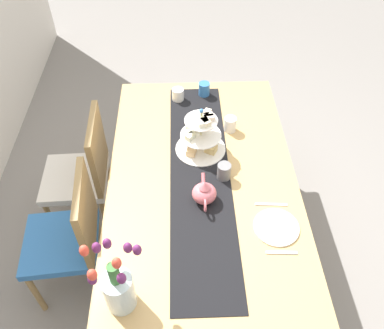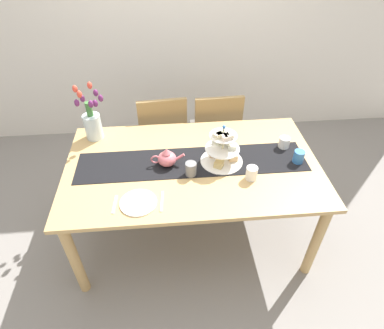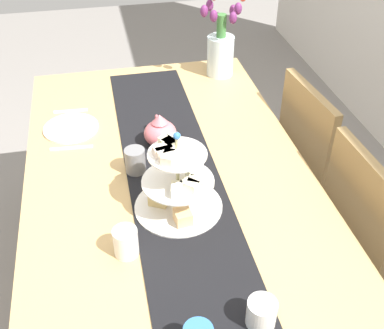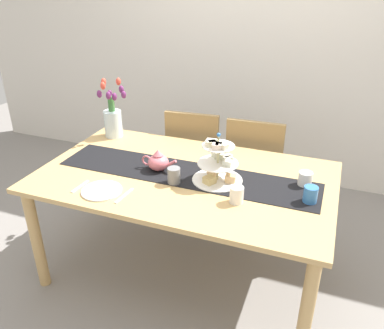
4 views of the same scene
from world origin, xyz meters
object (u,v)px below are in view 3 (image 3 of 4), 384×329
Objects in this scene: dining_table at (169,189)px; mug_white_text at (126,242)px; tiered_cake_stand at (178,183)px; dinner_plate_left at (71,128)px; fork_left at (71,111)px; mug_grey at (135,161)px; tulip_vase at (221,47)px; cream_jug at (261,313)px; chair_right at (375,240)px; knife_left at (72,148)px; teapot at (160,132)px; chair_left at (322,164)px.

dining_table is 18.86× the size of mug_white_text.
tiered_cake_stand is 1.32× the size of dinner_plate_left.
dinner_plate_left reaches higher than fork_left.
mug_grey is (-0.02, -0.12, 0.14)m from dining_table.
tulip_vase is (-0.73, 0.39, 0.23)m from dining_table.
mug_grey is at bearing 25.56° from fork_left.
cream_jug is at bearing 14.75° from tiered_cake_stand.
tiered_cake_stand is at bearing 130.72° from mug_white_text.
tiered_cake_stand is at bearing -95.65° from chair_right.
knife_left is at bearing -130.60° from mug_grey.
chair_right is 9.58× the size of mug_white_text.
fork_left is (-0.14, 0.00, -0.00)m from dinner_plate_left.
chair_right is 0.80m from cream_jug.
tulip_vase is 0.79m from fork_left.
teapot is at bearing 143.06° from mug_grey.
tiered_cake_stand reaches higher than chair_left.
chair_right is 0.84m from tiered_cake_stand.
cream_jug is at bearing 10.44° from dining_table.
chair_right is at bearing 65.36° from knife_left.
fork_left is 1.58× the size of mug_white_text.
tiered_cake_stand reaches higher than mug_grey.
cream_jug is 1.17m from dinner_plate_left.
tiered_cake_stand is at bearing 39.17° from knife_left.
chair_right is 1.00m from mug_white_text.
cream_jug is at bearing 8.35° from teapot.
dining_table is 10.54× the size of knife_left.
tiered_cake_stand reaches higher than dining_table.
teapot reaches higher than dinner_plate_left.
chair_right is at bearing 84.35° from tiered_cake_stand.
chair_left is 0.94m from mug_grey.
dining_table is 7.79× the size of dinner_plate_left.
chair_left is at bearing 74.68° from fork_left.
tiered_cake_stand is 0.81m from fork_left.
cream_jug reaches higher than fork_left.
dinner_plate_left is at bearing -155.71° from cream_jug.
chair_left reaches higher than fork_left.
knife_left is (-0.01, -1.11, 0.25)m from chair_left.
chair_left is 2.99× the size of tiered_cake_stand.
fork_left is at bearing -73.80° from tulip_vase.
knife_left is 0.62m from mug_white_text.
mug_grey is (-0.31, -0.87, 0.29)m from chair_right.
chair_right is at bearing -0.03° from chair_left.
mug_grey is (0.19, -0.87, 0.29)m from chair_left.
tiered_cake_stand reaches higher than mug_white_text.
teapot is 2.51× the size of mug_grey.
chair_right is 1.24m from knife_left.
knife_left is 1.79× the size of mug_grey.
dining_table is at bearing 79.64° from mug_grey.
chair_left is 10.71× the size of cream_jug.
fork_left is (-0.72, -0.35, -0.11)m from tiered_cake_stand.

